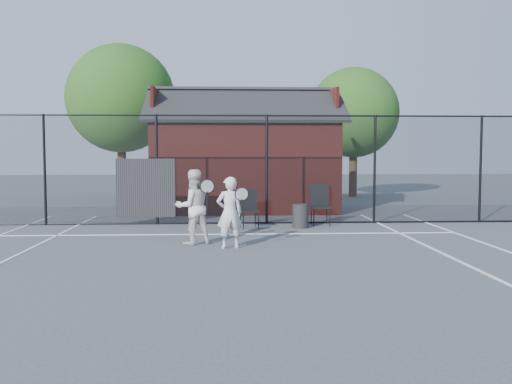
{
  "coord_description": "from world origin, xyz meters",
  "views": [
    {
      "loc": [
        -0.07,
        -10.61,
        1.97
      ],
      "look_at": [
        0.55,
        1.85,
        1.1
      ],
      "focal_mm": 40.0,
      "sensor_mm": 36.0,
      "label": 1
    }
  ],
  "objects_px": {
    "clubhouse": "(244,163)",
    "chair_right": "(321,205)",
    "player_back": "(193,207)",
    "player_front": "(230,212)",
    "chair_left": "(249,209)",
    "waste_bin": "(300,216)"
  },
  "relations": [
    {
      "from": "player_front",
      "to": "chair_left",
      "type": "height_order",
      "value": "player_front"
    },
    {
      "from": "player_back",
      "to": "waste_bin",
      "type": "xyz_separation_m",
      "value": [
        2.64,
        2.5,
        -0.49
      ]
    },
    {
      "from": "chair_left",
      "to": "player_front",
      "type": "bearing_deg",
      "value": -109.34
    },
    {
      "from": "clubhouse",
      "to": "waste_bin",
      "type": "distance_m",
      "value": 5.24
    },
    {
      "from": "clubhouse",
      "to": "player_back",
      "type": "bearing_deg",
      "value": -100.1
    },
    {
      "from": "chair_right",
      "to": "waste_bin",
      "type": "relative_size",
      "value": 1.75
    },
    {
      "from": "clubhouse",
      "to": "chair_right",
      "type": "distance_m",
      "value": 4.92
    },
    {
      "from": "player_front",
      "to": "chair_right",
      "type": "relative_size",
      "value": 1.36
    },
    {
      "from": "player_front",
      "to": "chair_right",
      "type": "bearing_deg",
      "value": 55.41
    },
    {
      "from": "chair_right",
      "to": "waste_bin",
      "type": "distance_m",
      "value": 0.82
    },
    {
      "from": "chair_right",
      "to": "player_back",
      "type": "bearing_deg",
      "value": -138.26
    },
    {
      "from": "waste_bin",
      "to": "player_back",
      "type": "bearing_deg",
      "value": -136.53
    },
    {
      "from": "chair_right",
      "to": "waste_bin",
      "type": "height_order",
      "value": "chair_right"
    },
    {
      "from": "player_front",
      "to": "chair_left",
      "type": "distance_m",
      "value": 3.13
    },
    {
      "from": "player_back",
      "to": "chair_left",
      "type": "height_order",
      "value": "player_back"
    },
    {
      "from": "clubhouse",
      "to": "player_back",
      "type": "distance_m",
      "value": 7.56
    },
    {
      "from": "player_back",
      "to": "chair_left",
      "type": "xyz_separation_m",
      "value": [
        1.31,
        2.5,
        -0.31
      ]
    },
    {
      "from": "clubhouse",
      "to": "chair_left",
      "type": "bearing_deg",
      "value": -90.13
    },
    {
      "from": "clubhouse",
      "to": "waste_bin",
      "type": "xyz_separation_m",
      "value": [
        1.32,
        -4.9,
        -1.3
      ]
    },
    {
      "from": "clubhouse",
      "to": "chair_left",
      "type": "height_order",
      "value": "clubhouse"
    },
    {
      "from": "player_back",
      "to": "chair_left",
      "type": "bearing_deg",
      "value": 62.43
    },
    {
      "from": "player_front",
      "to": "player_back",
      "type": "relative_size",
      "value": 0.92
    }
  ]
}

